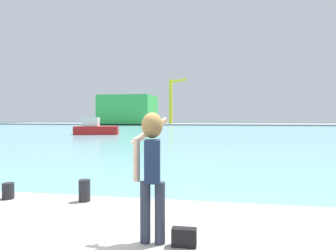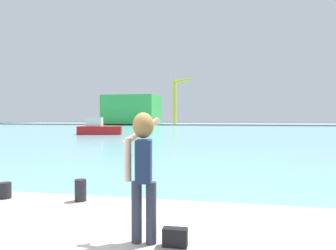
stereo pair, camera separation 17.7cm
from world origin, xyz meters
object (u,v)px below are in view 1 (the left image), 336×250
(harbor_bollard, at_px, (84,191))
(port_crane, at_px, (172,97))
(person_photographer, at_px, (152,163))
(boat_moored, at_px, (95,128))
(harbor_bollard_2, at_px, (8,191))
(handbag, at_px, (184,237))
(warehouse_left, at_px, (128,110))

(harbor_bollard, relative_size, port_crane, 0.03)
(person_photographer, bearing_deg, port_crane, -0.85)
(boat_moored, bearing_deg, harbor_bollard, -82.08)
(person_photographer, height_order, boat_moored, person_photographer)
(harbor_bollard_2, distance_m, boat_moored, 35.77)
(handbag, relative_size, harbor_bollard_2, 0.98)
(harbor_bollard_2, bearing_deg, boat_moored, 110.87)
(handbag, distance_m, boat_moored, 38.84)
(port_crane, bearing_deg, warehouse_left, -175.05)
(boat_moored, bearing_deg, handbag, -80.09)
(handbag, bearing_deg, person_photographer, 175.13)
(handbag, height_order, harbor_bollard_2, harbor_bollard_2)
(boat_moored, bearing_deg, person_photographer, -80.65)
(harbor_bollard, height_order, port_crane, port_crane)
(handbag, relative_size, port_crane, 0.02)
(handbag, distance_m, harbor_bollard_2, 4.22)
(harbor_bollard, relative_size, harbor_bollard_2, 1.32)
(person_photographer, bearing_deg, handbag, -105.36)
(harbor_bollard, bearing_deg, warehouse_left, 107.23)
(harbor_bollard, bearing_deg, harbor_bollard_2, -175.87)
(person_photographer, bearing_deg, harbor_bollard, 35.18)
(handbag, xyz_separation_m, port_crane, (-15.38, 88.04, 7.61))
(person_photographer, xyz_separation_m, harbor_bollard, (-1.80, 1.76, -0.85))
(handbag, bearing_deg, port_crane, 99.91)
(harbor_bollard_2, bearing_deg, warehouse_left, 106.21)
(harbor_bollard_2, relative_size, port_crane, 0.02)
(harbor_bollard_2, relative_size, warehouse_left, 0.02)
(handbag, xyz_separation_m, warehouse_left, (-28.64, 86.89, 3.82))
(harbor_bollard, distance_m, harbor_bollard_2, 1.63)
(harbor_bollard_2, bearing_deg, handbag, -23.51)
(handbag, relative_size, warehouse_left, 0.02)
(person_photographer, height_order, port_crane, port_crane)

